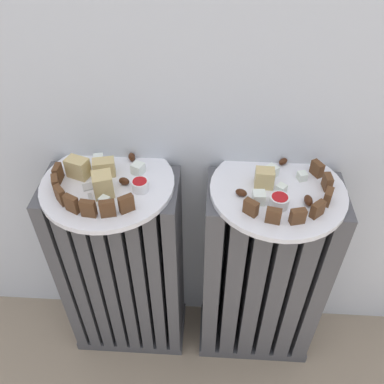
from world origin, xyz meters
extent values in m
cube|color=#47474C|center=(-0.18, 0.28, 0.01)|extent=(0.31, 0.16, 0.03)
cube|color=#47474C|center=(-0.32, 0.28, 0.31)|extent=(0.03, 0.16, 0.57)
cube|color=#47474C|center=(-0.28, 0.28, 0.31)|extent=(0.03, 0.16, 0.57)
cube|color=#47474C|center=(-0.24, 0.28, 0.31)|extent=(0.03, 0.16, 0.57)
cube|color=#47474C|center=(-0.20, 0.28, 0.31)|extent=(0.03, 0.16, 0.57)
cube|color=#47474C|center=(-0.16, 0.28, 0.31)|extent=(0.03, 0.16, 0.57)
cube|color=#47474C|center=(-0.12, 0.28, 0.31)|extent=(0.03, 0.16, 0.57)
cube|color=#47474C|center=(-0.08, 0.28, 0.31)|extent=(0.03, 0.16, 0.57)
cube|color=#47474C|center=(-0.05, 0.28, 0.31)|extent=(0.03, 0.16, 0.57)
cube|color=#47474C|center=(0.18, 0.28, 0.01)|extent=(0.31, 0.16, 0.03)
cube|color=#47474C|center=(0.05, 0.28, 0.31)|extent=(0.04, 0.16, 0.57)
cube|color=#47474C|center=(0.10, 0.28, 0.31)|extent=(0.04, 0.16, 0.57)
cube|color=#47474C|center=(0.16, 0.28, 0.31)|extent=(0.04, 0.16, 0.57)
cube|color=#47474C|center=(0.21, 0.28, 0.31)|extent=(0.04, 0.16, 0.57)
cube|color=#47474C|center=(0.26, 0.28, 0.31)|extent=(0.04, 0.16, 0.57)
cube|color=#47474C|center=(0.31, 0.28, 0.31)|extent=(0.04, 0.16, 0.57)
cylinder|color=white|center=(-0.18, 0.28, 0.60)|extent=(0.29, 0.29, 0.01)
cylinder|color=white|center=(0.18, 0.28, 0.60)|extent=(0.29, 0.29, 0.01)
cube|color=#56351E|center=(-0.29, 0.28, 0.63)|extent=(0.01, 0.03, 0.04)
cube|color=#56351E|center=(-0.28, 0.24, 0.63)|extent=(0.02, 0.03, 0.04)
cube|color=#56351E|center=(-0.26, 0.21, 0.63)|extent=(0.03, 0.03, 0.04)
cube|color=#56351E|center=(-0.23, 0.19, 0.63)|extent=(0.03, 0.03, 0.04)
cube|color=#56351E|center=(-0.20, 0.18, 0.63)|extent=(0.03, 0.02, 0.04)
cube|color=#56351E|center=(-0.16, 0.18, 0.63)|extent=(0.03, 0.02, 0.04)
cube|color=#56351E|center=(-0.12, 0.19, 0.63)|extent=(0.03, 0.03, 0.04)
cube|color=tan|center=(-0.25, 0.30, 0.63)|extent=(0.05, 0.04, 0.04)
cube|color=tan|center=(-0.19, 0.30, 0.63)|extent=(0.05, 0.04, 0.04)
cube|color=tan|center=(-0.18, 0.24, 0.63)|extent=(0.05, 0.05, 0.05)
cube|color=white|center=(-0.12, 0.31, 0.62)|extent=(0.03, 0.03, 0.02)
cube|color=white|center=(-0.17, 0.21, 0.62)|extent=(0.02, 0.02, 0.02)
cube|color=white|center=(-0.22, 0.34, 0.62)|extent=(0.03, 0.03, 0.02)
ellipsoid|color=#3D1E0F|center=(-0.14, 0.27, 0.62)|extent=(0.03, 0.02, 0.02)
ellipsoid|color=#3D1E0F|center=(-0.14, 0.36, 0.62)|extent=(0.02, 0.03, 0.02)
cylinder|color=white|center=(-0.11, 0.26, 0.62)|extent=(0.04, 0.04, 0.02)
cylinder|color=#B21419|center=(-0.11, 0.26, 0.63)|extent=(0.03, 0.03, 0.01)
cube|color=#56351E|center=(0.12, 0.20, 0.62)|extent=(0.03, 0.03, 0.03)
cube|color=#56351E|center=(0.16, 0.18, 0.62)|extent=(0.03, 0.02, 0.03)
cube|color=#56351E|center=(0.21, 0.18, 0.62)|extent=(0.03, 0.02, 0.03)
cube|color=#56351E|center=(0.25, 0.20, 0.62)|extent=(0.03, 0.03, 0.03)
cube|color=#56351E|center=(0.28, 0.24, 0.62)|extent=(0.02, 0.03, 0.03)
cube|color=#56351E|center=(0.28, 0.29, 0.62)|extent=(0.02, 0.03, 0.03)
cube|color=#56351E|center=(0.27, 0.33, 0.62)|extent=(0.03, 0.03, 0.03)
cube|color=tan|center=(0.15, 0.29, 0.63)|extent=(0.04, 0.03, 0.04)
cube|color=white|center=(0.19, 0.27, 0.62)|extent=(0.03, 0.03, 0.02)
cube|color=white|center=(0.24, 0.31, 0.62)|extent=(0.02, 0.02, 0.02)
cube|color=white|center=(0.17, 0.32, 0.62)|extent=(0.03, 0.03, 0.02)
cube|color=white|center=(0.14, 0.23, 0.62)|extent=(0.03, 0.03, 0.03)
ellipsoid|color=#3D1E0F|center=(0.24, 0.24, 0.62)|extent=(0.02, 0.03, 0.02)
ellipsoid|color=#3D1E0F|center=(0.10, 0.25, 0.62)|extent=(0.03, 0.02, 0.02)
ellipsoid|color=#3D1E0F|center=(0.20, 0.36, 0.62)|extent=(0.03, 0.03, 0.02)
cylinder|color=white|center=(0.18, 0.23, 0.62)|extent=(0.04, 0.04, 0.02)
cylinder|color=#B21419|center=(0.18, 0.23, 0.63)|extent=(0.03, 0.03, 0.01)
cube|color=#B7B7BC|center=(-0.20, 0.21, 0.61)|extent=(0.04, 0.07, 0.00)
cube|color=#B7B7BC|center=(-0.22, 0.26, 0.61)|extent=(0.03, 0.03, 0.00)
camera|label=1|loc=(0.04, -0.38, 1.18)|focal=38.07mm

